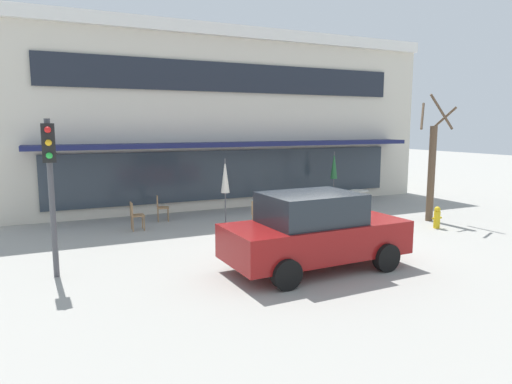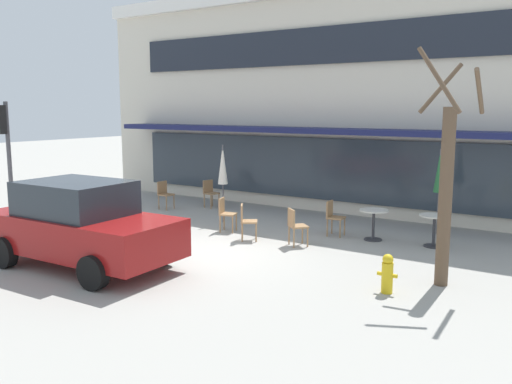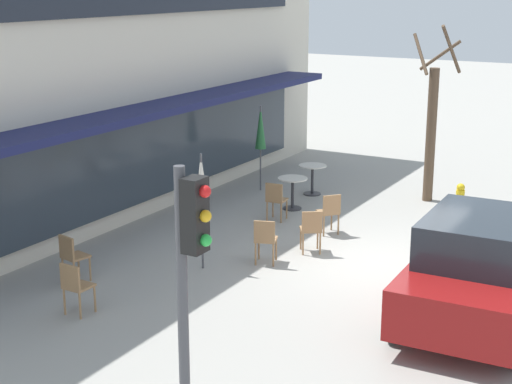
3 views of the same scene
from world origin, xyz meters
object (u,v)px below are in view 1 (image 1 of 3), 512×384
Objects in this scene: patio_umbrella_cream_folded at (334,166)px; cafe_chair_5 at (309,202)px; cafe_table_streetside at (331,200)px; cafe_chair_1 at (161,206)px; traffic_light_pole at (50,172)px; fire_hydrant at (437,217)px; cafe_chair_0 at (135,214)px; cafe_table_near_wall at (359,197)px; patio_umbrella_green_folded at (225,176)px; cafe_chair_2 at (294,213)px; cafe_chair_4 at (259,213)px; street_tree at (432,167)px; parked_sedan at (314,231)px; cafe_chair_3 at (325,209)px.

cafe_chair_5 is at bearing -143.50° from patio_umbrella_cream_folded.
cafe_table_streetside is 6.24m from cafe_chair_1.
fire_hydrant is (11.17, 0.09, -1.94)m from traffic_light_pole.
fire_hydrant is at bearing -52.05° from cafe_chair_5.
cafe_chair_1 is at bearing 44.36° from cafe_chair_0.
cafe_chair_1 reaches higher than fire_hydrant.
cafe_chair_0 is 1.00× the size of cafe_chair_1.
cafe_table_near_wall is at bearing -77.95° from patio_umbrella_cream_folded.
patio_umbrella_cream_folded is at bearing 102.05° from cafe_table_near_wall.
patio_umbrella_cream_folded is 11.85m from traffic_light_pole.
cafe_table_streetside is at bearing -127.10° from patio_umbrella_cream_folded.
patio_umbrella_green_folded is (-5.78, -0.50, 1.11)m from cafe_table_near_wall.
cafe_table_streetside is at bearing 33.73° from cafe_chair_2.
cafe_table_streetside is 0.85× the size of cafe_chair_1.
patio_umbrella_green_folded is 2.47× the size of cafe_chair_0.
patio_umbrella_green_folded and patio_umbrella_cream_folded have the same top height.
cafe_chair_0 reaches higher than cafe_table_near_wall.
traffic_light_pole is (-8.50, -3.51, 1.77)m from cafe_chair_5.
cafe_chair_1 is at bearing 148.13° from fire_hydrant.
cafe_chair_4 is 5.71m from fire_hydrant.
cafe_chair_4 is (-4.73, -2.75, -1.10)m from patio_umbrella_cream_folded.
cafe_table_near_wall is at bearing -0.65° from cafe_chair_0.
cafe_chair_2 is 2.26m from cafe_chair_5.
patio_umbrella_cream_folded reaches higher than cafe_chair_0.
cafe_chair_2 is at bearing 170.57° from street_tree.
cafe_table_near_wall reaches higher than fire_hydrant.
cafe_table_streetside is 3.80m from cafe_chair_4.
cafe_table_streetside is 1.04m from cafe_chair_5.
traffic_light_pole is at bearing -147.64° from patio_umbrella_green_folded.
cafe_chair_4 is at bearing -23.00° from cafe_chair_0.
cafe_chair_1 is at bearing 171.51° from cafe_table_near_wall.
cafe_chair_2 is 4.01m from parked_sedan.
patio_umbrella_green_folded is 2.63m from cafe_chair_1.
cafe_table_streetside is at bearing 4.37° from patio_umbrella_green_folded.
cafe_chair_2 is at bearing 157.10° from fire_hydrant.
cafe_chair_3 is at bearing 8.20° from cafe_chair_2.
patio_umbrella_cream_folded is at bearing 52.90° from cafe_table_streetside.
cafe_chair_4 is at bearing -160.80° from cafe_table_streetside.
fire_hydrant is (-0.68, -0.97, -1.49)m from street_tree.
patio_umbrella_green_folded is 3.45m from cafe_chair_3.
parked_sedan is at bearing -97.89° from cafe_chair_4.
patio_umbrella_green_folded is at bearing 129.79° from cafe_chair_4.
cafe_chair_1 is 3.57m from cafe_chair_4.
cafe_chair_1 is 0.21× the size of street_tree.
cafe_chair_3 is (5.83, -1.81, 0.00)m from cafe_chair_0.
parked_sedan is at bearing -156.21° from street_tree.
cafe_chair_5 is at bearing 127.95° from fire_hydrant.
cafe_chair_3 is 1.26× the size of fire_hydrant.
street_tree is 1.26× the size of traffic_light_pole.
cafe_chair_4 is 6.19m from street_tree.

